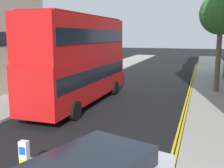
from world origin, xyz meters
The scene contains 7 objects.
sidewalk_right centered at (6.50, 16.00, 0.07)m, with size 4.00×80.00×0.14m, color #9E9991.
sidewalk_left centered at (-6.50, 16.00, 0.07)m, with size 4.00×80.00×0.14m, color #9E9991.
kerb_line_outer centered at (4.40, 14.00, 0.00)m, with size 0.10×56.00×0.01m, color yellow.
kerb_line_inner centered at (4.24, 14.00, 0.00)m, with size 0.10×56.00×0.01m, color yellow.
keep_left_bollard centered at (0.00, 3.73, 0.61)m, with size 0.36×0.28×1.11m.
double_decker_bus_away centered at (-2.31, 12.97, 3.03)m, with size 2.88×10.83×5.64m.
street_tree_mid centered at (6.28, 19.36, 5.95)m, with size 3.16×3.16×7.46m.
Camera 1 is at (5.14, -3.07, 4.47)m, focal length 44.04 mm.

